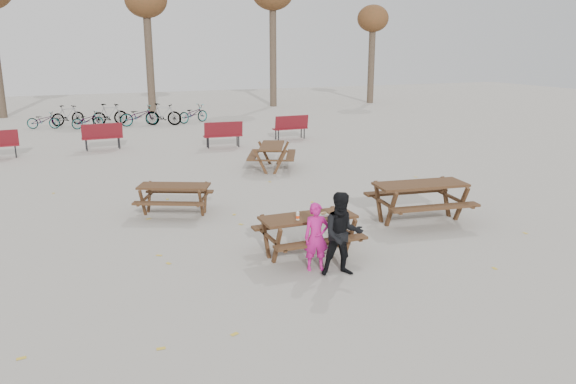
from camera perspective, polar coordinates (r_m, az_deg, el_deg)
name	(u,v)px	position (r m, az deg, el deg)	size (l,w,h in m)	color
ground	(308,254)	(10.85, 2.02, -6.36)	(80.00, 80.00, 0.00)	gray
main_picnic_table	(308,225)	(10.65, 2.04, -3.42)	(1.80, 1.45, 0.78)	#361C13
food_tray	(324,215)	(10.60, 3.63, -2.37)	(0.18, 0.11, 0.04)	white
bread_roll	(324,213)	(10.58, 3.63, -2.15)	(0.14, 0.06, 0.05)	tan
soda_bottle	(298,216)	(10.33, 0.99, -2.48)	(0.07, 0.07, 0.17)	silver
child	(316,237)	(9.95, 2.89, -4.58)	(0.45, 0.29, 1.23)	#BF177B
adult	(342,234)	(9.72, 5.55, -4.30)	(0.72, 0.56, 1.49)	black
picnic_table_east	(420,202)	(13.08, 13.22, -1.01)	(2.06, 1.66, 0.89)	#361C13
picnic_table_north	(175,199)	(13.55, -11.44, -0.75)	(1.65, 1.33, 0.71)	#361C13
picnic_table_far	(272,157)	(18.19, -1.63, 3.59)	(1.83, 1.47, 0.79)	#361C13
park_bench_row	(160,135)	(22.44, -12.88, 5.67)	(12.82, 1.86, 1.03)	maroon
bicycle_row	(123,116)	(29.32, -16.40, 7.44)	(8.89, 2.90, 1.09)	black
tree_row	(142,4)	(34.82, -14.57, 18.04)	(32.17, 3.52, 8.26)	#382B21
fallen_leaves	(283,216)	(13.21, -0.46, -2.45)	(11.00, 11.00, 0.01)	gold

